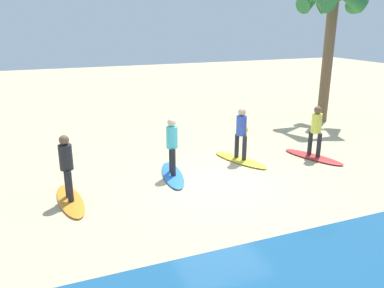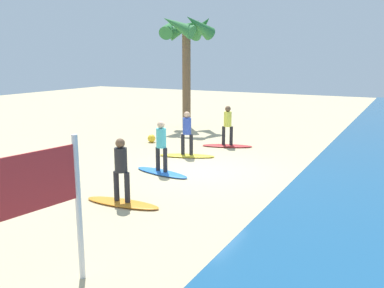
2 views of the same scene
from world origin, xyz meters
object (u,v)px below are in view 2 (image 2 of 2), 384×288
(surfboard_yellow, at_px, (187,156))
(surfer_red, at_px, (228,123))
(surfboard_red, at_px, (227,146))
(surfer_blue, at_px, (161,142))
(beach_ball, at_px, (152,138))
(palm_tree, at_px, (186,36))
(surfer_orange, at_px, (121,165))
(surfboard_orange, at_px, (122,203))
(surfer_yellow, at_px, (187,130))
(surfboard_blue, at_px, (162,172))

(surfboard_yellow, bearing_deg, surfer_red, 54.99)
(surfboard_red, xyz_separation_m, surfer_blue, (4.78, -0.24, 0.99))
(beach_ball, bearing_deg, palm_tree, -172.13)
(surfer_blue, bearing_deg, surfboard_red, 177.18)
(surfer_orange, relative_size, beach_ball, 4.68)
(surfboard_orange, xyz_separation_m, beach_ball, (-6.95, -3.74, 0.13))
(surfboard_red, bearing_deg, surfboard_yellow, -125.41)
(surfer_yellow, relative_size, palm_tree, 0.28)
(surfboard_yellow, bearing_deg, surfer_orange, -98.94)
(surfer_red, distance_m, surfer_orange, 7.70)
(surfer_blue, bearing_deg, beach_ball, -142.60)
(surfboard_yellow, relative_size, surfboard_blue, 1.00)
(surfboard_orange, bearing_deg, surfer_orange, 92.01)
(surfboard_red, relative_size, surfboard_blue, 1.00)
(surfboard_blue, distance_m, beach_ball, 5.10)
(surfboard_yellow, distance_m, palm_tree, 8.25)
(surfboard_yellow, distance_m, surfboard_orange, 5.43)
(beach_ball, bearing_deg, surfer_orange, 28.28)
(surfer_orange, bearing_deg, surfboard_yellow, -168.93)
(surfboard_blue, bearing_deg, surfboard_yellow, 109.28)
(surfer_orange, xyz_separation_m, palm_tree, (-11.24, -4.33, 3.72))
(surfer_red, xyz_separation_m, surfboard_orange, (7.69, 0.41, -0.99))
(surfer_blue, height_order, beach_ball, surfer_blue)
(surfer_orange, bearing_deg, surfer_red, -176.96)
(surfer_yellow, distance_m, beach_ball, 3.27)
(beach_ball, bearing_deg, surfer_blue, 37.40)
(surfer_orange, relative_size, palm_tree, 0.28)
(surfboard_blue, bearing_deg, surfer_yellow, 109.28)
(surfer_red, height_order, surfer_orange, same)
(surfer_yellow, height_order, surfboard_orange, surfer_yellow)
(surfboard_orange, distance_m, palm_tree, 12.93)
(surfer_red, height_order, palm_tree, palm_tree)
(surfer_red, xyz_separation_m, beach_ball, (0.73, -3.33, -0.86))
(surfer_red, height_order, surfboard_orange, surfer_red)
(palm_tree, bearing_deg, surfer_red, 47.86)
(palm_tree, xyz_separation_m, beach_ball, (4.28, 0.59, -4.58))
(surfer_blue, bearing_deg, surfer_orange, 12.51)
(surfboard_yellow, relative_size, beach_ball, 5.99)
(surfboard_red, height_order, surfboard_blue, same)
(surfboard_orange, relative_size, beach_ball, 5.99)
(surfboard_orange, bearing_deg, beach_ball, 113.16)
(surfer_yellow, xyz_separation_m, surfer_blue, (2.42, 0.40, 0.00))
(surfer_yellow, relative_size, surfer_blue, 1.00)
(surfboard_blue, xyz_separation_m, surfer_blue, (0.00, 0.00, 0.99))
(surfer_red, bearing_deg, surfer_blue, -2.82)
(surfboard_blue, height_order, beach_ball, beach_ball)
(surfer_yellow, distance_m, surfer_orange, 5.43)
(surfboard_red, relative_size, surfer_red, 1.28)
(beach_ball, bearing_deg, surfer_red, 102.43)
(surfboard_red, bearing_deg, surfer_blue, -113.22)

